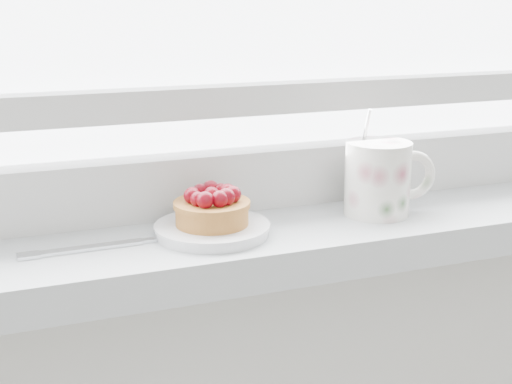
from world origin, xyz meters
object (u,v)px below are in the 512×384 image
floral_mug (380,177)px  fork (125,243)px  raspberry_tart (212,207)px  saucer (212,229)px

floral_mug → fork: bearing=-179.8°
fork → raspberry_tart: bearing=-0.9°
saucer → fork: size_ratio=0.58×
saucer → floral_mug: (0.20, 0.00, 0.04)m
saucer → fork: 0.09m
floral_mug → fork: (-0.30, -0.00, -0.04)m
saucer → raspberry_tart: size_ratio=1.52×
saucer → raspberry_tart: (0.00, -0.00, 0.03)m
floral_mug → fork: floral_mug is taller
raspberry_tart → fork: 0.10m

